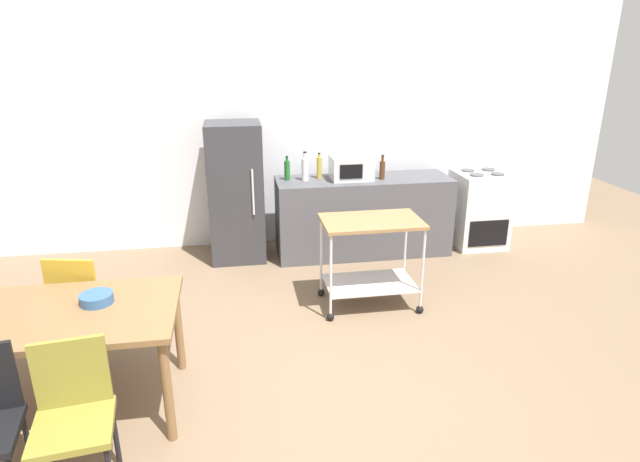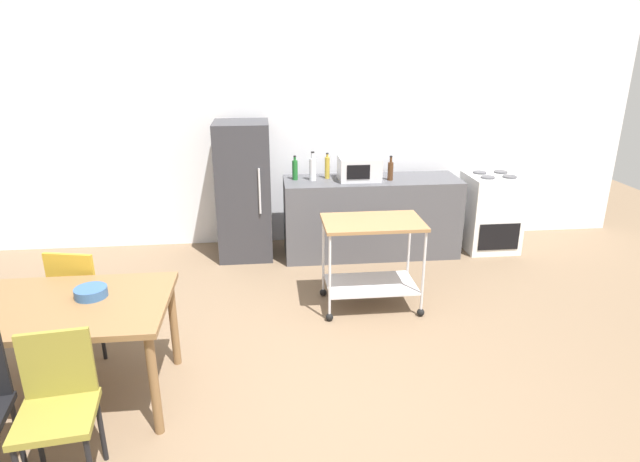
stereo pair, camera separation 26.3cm
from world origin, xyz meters
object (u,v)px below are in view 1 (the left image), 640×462
at_px(dining_table, 57,323).
at_px(chair_mustard, 82,299).
at_px(bottle_olive_oil, 382,169).
at_px(stove_oven, 479,209).
at_px(bottle_vinegar, 305,169).
at_px(refrigerator, 236,192).
at_px(bottle_hot_sauce, 287,170).
at_px(bottle_wine, 319,167).
at_px(microwave, 351,168).
at_px(kitchen_cart, 371,248).
at_px(chair_olive, 73,412).
at_px(fruit_bowl, 97,299).

xyz_separation_m(dining_table, chair_mustard, (-0.03, 0.65, -0.15)).
relative_size(chair_mustard, bottle_olive_oil, 3.23).
height_order(stove_oven, bottle_vinegar, bottle_vinegar).
xyz_separation_m(refrigerator, bottle_hot_sauce, (0.58, -0.03, 0.24)).
bearing_deg(refrigerator, stove_oven, -1.60).
bearing_deg(bottle_wine, dining_table, -129.51).
bearing_deg(bottle_hot_sauce, stove_oven, -1.21).
relative_size(chair_mustard, microwave, 1.93).
bearing_deg(dining_table, microwave, 44.97).
relative_size(bottle_vinegar, bottle_olive_oil, 1.18).
height_order(stove_oven, kitchen_cart, stove_oven).
bearing_deg(bottle_olive_oil, kitchen_cart, -109.70).
distance_m(dining_table, refrigerator, 2.85).
xyz_separation_m(chair_mustard, refrigerator, (1.21, 1.94, 0.26)).
height_order(chair_olive, bottle_olive_oil, bottle_olive_oil).
bearing_deg(refrigerator, microwave, -5.32).
bearing_deg(kitchen_cart, bottle_hot_sauce, 113.91).
height_order(dining_table, stove_oven, stove_oven).
distance_m(dining_table, bottle_wine, 3.35).
distance_m(bottle_hot_sauce, bottle_olive_oil, 1.07).
distance_m(refrigerator, bottle_olive_oil, 1.67).
xyz_separation_m(dining_table, stove_oven, (4.08, 2.51, -0.22)).
bearing_deg(bottle_wine, chair_mustard, -138.22).
bearing_deg(stove_oven, bottle_wine, 178.07).
distance_m(dining_table, bottle_hot_sauce, 3.12).
distance_m(microwave, bottle_olive_oil, 0.35).
bearing_deg(microwave, kitchen_cart, -94.49).
distance_m(kitchen_cart, microwave, 1.38).
bearing_deg(microwave, chair_mustard, -143.99).
distance_m(stove_oven, bottle_olive_oil, 1.38).
relative_size(refrigerator, microwave, 3.37).
height_order(chair_mustard, stove_oven, stove_oven).
bearing_deg(bottle_vinegar, chair_mustard, -136.92).
relative_size(dining_table, kitchen_cart, 1.65).
xyz_separation_m(bottle_vinegar, fruit_bowl, (-1.72, -2.41, -0.25)).
xyz_separation_m(refrigerator, kitchen_cart, (1.19, -1.42, -0.20)).
relative_size(kitchen_cart, bottle_hot_sauce, 3.35).
bearing_deg(stove_oven, chair_mustard, -155.66).
bearing_deg(bottle_olive_oil, refrigerator, 174.09).
height_order(chair_mustard, kitchen_cart, chair_mustard).
bearing_deg(refrigerator, fruit_bowl, -110.65).
bearing_deg(dining_table, bottle_wine, 50.49).
bearing_deg(stove_oven, bottle_olive_oil, -175.99).
height_order(bottle_olive_oil, fruit_bowl, bottle_olive_oil).
bearing_deg(stove_oven, kitchen_cart, -141.97).
height_order(chair_olive, refrigerator, refrigerator).
xyz_separation_m(chair_olive, microwave, (2.22, 3.19, 0.51)).
distance_m(bottle_vinegar, fruit_bowl, 2.97).
bearing_deg(fruit_bowl, stove_oven, 32.20).
bearing_deg(stove_oven, fruit_bowl, -147.80).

